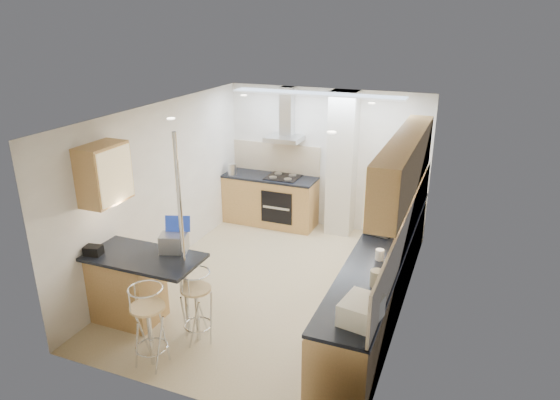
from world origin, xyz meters
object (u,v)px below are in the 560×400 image
at_px(laptop, 174,243).
at_px(bread_bin, 361,311).
at_px(bar_stool_near, 149,327).
at_px(microwave, 383,220).
at_px(bar_stool_end, 197,306).

height_order(laptop, bread_bin, laptop).
xyz_separation_m(laptop, bar_stool_near, (0.23, -0.90, -0.56)).
xyz_separation_m(laptop, bread_bin, (2.45, -0.58, -0.02)).
distance_m(microwave, laptop, 2.76).
distance_m(laptop, bread_bin, 2.52).
relative_size(bar_stool_near, bread_bin, 2.31).
distance_m(bar_stool_near, bread_bin, 2.31).
bearing_deg(bread_bin, microwave, 104.94).
relative_size(laptop, bar_stool_end, 0.35).
height_order(microwave, laptop, microwave).
xyz_separation_m(microwave, laptop, (-2.24, -1.62, -0.02)).
relative_size(microwave, bar_stool_end, 0.58).
bearing_deg(laptop, bar_stool_end, -54.06).
distance_m(microwave, bar_stool_near, 3.28).
bearing_deg(bar_stool_end, bar_stool_near, -175.01).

